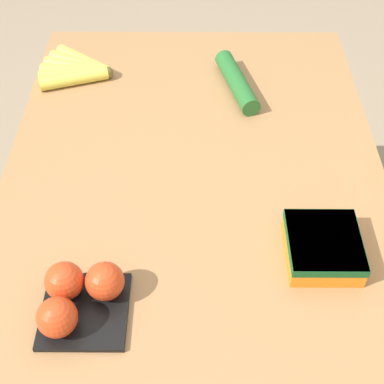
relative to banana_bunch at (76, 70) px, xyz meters
name	(u,v)px	position (x,y,z in m)	size (l,w,h in m)	color
ground_plane	(192,358)	(0.46, 0.32, -0.76)	(12.00, 12.00, 0.00)	gray
dining_table	(192,230)	(0.46, 0.32, -0.12)	(1.37, 0.86, 0.74)	#9E7044
banana_bunch	(76,70)	(0.00, 0.00, 0.00)	(0.19, 0.20, 0.03)	brown
tomato_pack	(75,296)	(0.72, 0.11, 0.02)	(0.16, 0.16, 0.08)	black
carrot_bag	(321,246)	(0.60, 0.57, 0.01)	(0.15, 0.14, 0.05)	orange
cucumber_near	(235,82)	(0.06, 0.43, 0.01)	(0.24, 0.11, 0.05)	#236028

